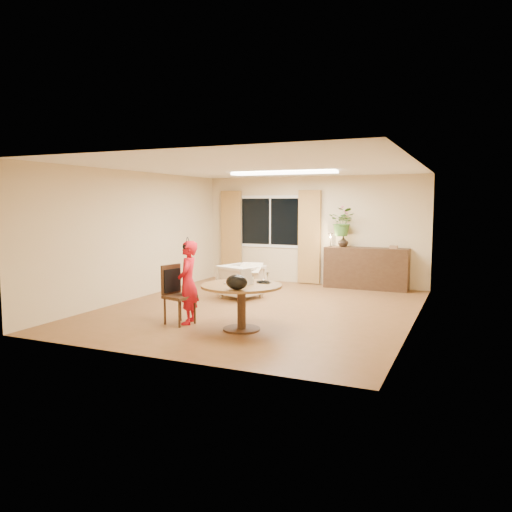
{
  "coord_description": "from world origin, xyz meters",
  "views": [
    {
      "loc": [
        3.59,
        -8.36,
        1.94
      ],
      "look_at": [
        0.01,
        -0.2,
        1.01
      ],
      "focal_mm": 35.0,
      "sensor_mm": 36.0,
      "label": 1
    }
  ],
  "objects_px": {
    "child": "(188,282)",
    "sideboard": "(366,268)",
    "dining_table": "(241,294)",
    "dining_chair": "(180,295)",
    "armchair": "(241,281)"
  },
  "relations": [
    {
      "from": "child",
      "to": "sideboard",
      "type": "distance_m",
      "value": 4.93
    },
    {
      "from": "dining_table",
      "to": "sideboard",
      "type": "height_order",
      "value": "sideboard"
    },
    {
      "from": "dining_chair",
      "to": "sideboard",
      "type": "height_order",
      "value": "dining_chair"
    },
    {
      "from": "dining_chair",
      "to": "sideboard",
      "type": "relative_size",
      "value": 0.51
    },
    {
      "from": "sideboard",
      "to": "armchair",
      "type": "bearing_deg",
      "value": -134.57
    },
    {
      "from": "dining_table",
      "to": "sideboard",
      "type": "xyz_separation_m",
      "value": [
        1.0,
        4.55,
        -0.09
      ]
    },
    {
      "from": "dining_table",
      "to": "dining_chair",
      "type": "bearing_deg",
      "value": -176.86
    },
    {
      "from": "armchair",
      "to": "sideboard",
      "type": "height_order",
      "value": "sideboard"
    },
    {
      "from": "dining_table",
      "to": "sideboard",
      "type": "relative_size",
      "value": 0.66
    },
    {
      "from": "dining_chair",
      "to": "armchair",
      "type": "relative_size",
      "value": 1.24
    },
    {
      "from": "dining_chair",
      "to": "sideboard",
      "type": "bearing_deg",
      "value": 80.35
    },
    {
      "from": "armchair",
      "to": "sideboard",
      "type": "relative_size",
      "value": 0.41
    },
    {
      "from": "armchair",
      "to": "sideboard",
      "type": "distance_m",
      "value": 3.04
    },
    {
      "from": "armchair",
      "to": "child",
      "type": "bearing_deg",
      "value": 112.18
    },
    {
      "from": "dining_chair",
      "to": "armchair",
      "type": "xyz_separation_m",
      "value": [
        -0.05,
        2.44,
        -0.13
      ]
    }
  ]
}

